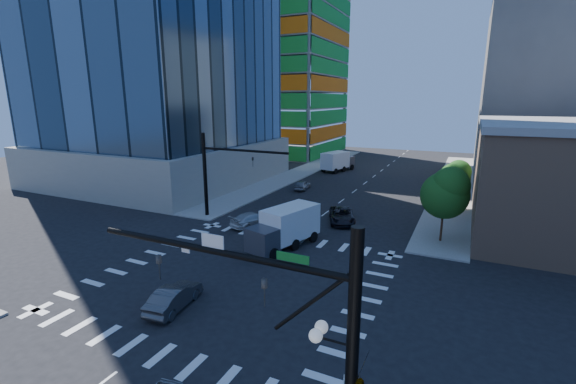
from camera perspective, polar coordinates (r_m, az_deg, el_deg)
The scene contains 16 objects.
ground at distance 28.65m, azimuth -7.21°, elevation -12.61°, with size 160.00×160.00×0.00m, color black.
road_markings at distance 28.65m, azimuth -7.21°, elevation -12.61°, with size 20.00×20.00×0.01m, color silver.
sidewalk_ne at distance 62.81m, azimuth 23.40°, elevation 0.96°, with size 5.00×60.00×0.15m, color gray.
sidewalk_nw at distance 68.19m, azimuth 1.98°, elevation 3.00°, with size 5.00×60.00×0.15m, color gray.
construction_building at distance 93.98m, azimuth -1.12°, elevation 20.94°, with size 25.16×34.50×70.60m.
bg_building_ne at distance 77.62m, azimuth 35.87°, elevation 12.13°, with size 24.00×30.00×28.00m, color #615B57.
signal_mast_se at distance 13.06m, azimuth 5.40°, elevation -22.05°, with size 10.51×2.48×9.00m.
signal_mast_nw at distance 41.49m, azimuth -10.59°, elevation 3.50°, with size 10.20×0.40×9.00m.
tree_south at distance 36.33m, azimuth 22.43°, elevation -0.03°, with size 4.16×4.16×6.82m.
tree_north at distance 48.22m, azimuth 23.59°, elevation 2.16°, with size 3.54×3.52×5.78m.
car_nb_far at distance 40.74m, azimuth 8.00°, elevation -3.46°, with size 2.48×5.37×1.49m, color black.
car_sb_near at distance 39.40m, azimuth -5.31°, elevation -4.04°, with size 1.98×4.86×1.41m, color silver.
car_sb_mid at distance 55.03m, azimuth 2.15°, elevation 1.08°, with size 1.61×4.00×1.36m, color gray.
car_sb_cross at distance 25.58m, azimuth -16.51°, elevation -14.69°, with size 1.53×4.39×1.45m, color #414246.
box_truck_near at distance 33.46m, azimuth -0.82°, elevation -5.76°, with size 4.44×7.03×3.42m.
box_truck_far at distance 69.80m, azimuth 7.51°, elevation 4.37°, with size 4.51×7.18×3.49m.
Camera 1 is at (14.10, -21.52, 12.61)m, focal length 24.00 mm.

